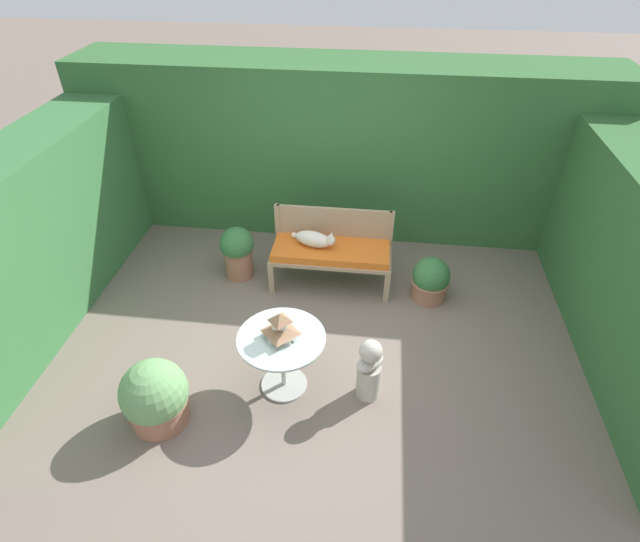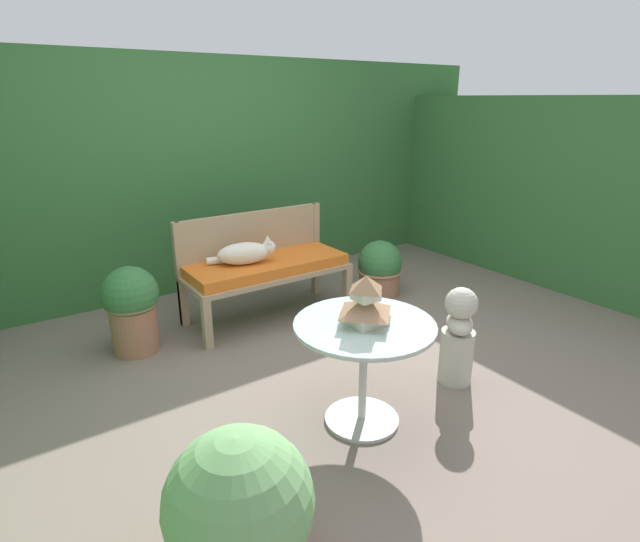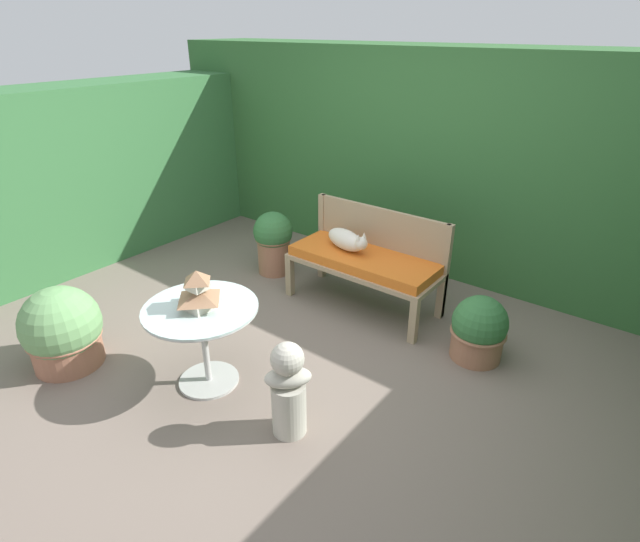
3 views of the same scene
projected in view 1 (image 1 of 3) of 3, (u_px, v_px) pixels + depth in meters
ground at (319, 341)px, 4.97m from camera, size 30.00×30.00×0.00m
foliage_hedge_back at (342, 147)px, 6.23m from camera, size 6.40×0.95×2.07m
foliage_hedge_left at (30, 241)px, 4.84m from camera, size 0.70×3.50×1.74m
garden_bench at (331, 253)px, 5.46m from camera, size 1.32×0.54×0.49m
bench_backrest at (334, 227)px, 5.55m from camera, size 1.32×0.06×0.84m
cat at (314, 239)px, 5.39m from camera, size 0.51×0.30×0.21m
patio_table at (282, 348)px, 4.23m from camera, size 0.75×0.75×0.60m
pagoda_birdhouse at (281, 327)px, 4.09m from camera, size 0.25×0.25×0.26m
garden_bust at (369, 369)px, 4.25m from camera, size 0.31×0.31×0.63m
potted_plant_table_far at (238, 251)px, 5.63m from camera, size 0.38×0.38×0.63m
potted_plant_path_edge at (430, 280)px, 5.37m from camera, size 0.41×0.41×0.50m
potted_plant_bench_left at (155, 397)px, 4.06m from camera, size 0.55×0.55×0.61m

